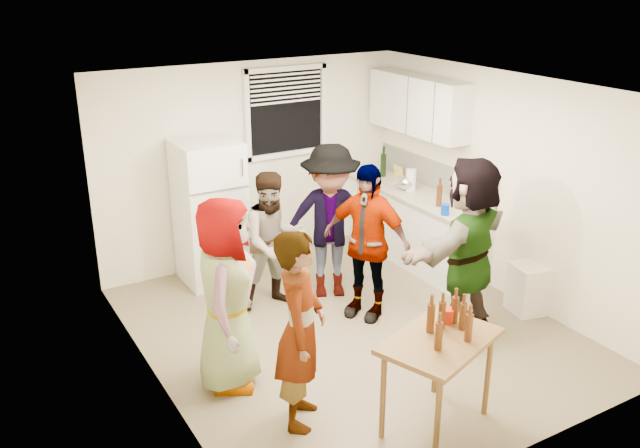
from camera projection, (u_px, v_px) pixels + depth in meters
room at (350, 330)px, 7.02m from camera, size 4.00×4.50×2.50m
window at (286, 112)px, 8.36m from camera, size 1.12×0.10×1.06m
refrigerator at (210, 213)px, 7.88m from camera, size 0.70×0.70×1.70m
counter_lower at (414, 227)px, 8.60m from camera, size 0.60×2.20×0.86m
countertop at (416, 194)px, 8.44m from camera, size 0.64×2.22×0.04m
backsplash at (435, 175)px, 8.51m from camera, size 0.03×2.20×0.36m
upper_cabinets at (418, 105)px, 8.29m from camera, size 0.34×1.60×0.70m
kettle at (406, 190)px, 8.52m from camera, size 0.32×0.29×0.21m
paper_towel at (410, 191)px, 8.50m from camera, size 0.13×0.13×0.28m
wine_bottle at (383, 176)px, 9.09m from camera, size 0.08×0.08×0.30m
beer_bottle_counter at (439, 206)px, 7.94m from camera, size 0.07×0.07×0.26m
blue_cup at (445, 215)px, 7.66m from camera, size 0.10×0.10×0.13m
picture_frame at (398, 171)px, 9.05m from camera, size 0.02×0.18×0.15m
trash_bin at (529, 290)px, 7.33m from camera, size 0.44×0.44×0.54m
serving_table at (434, 424)px, 5.57m from camera, size 1.12×0.92×0.81m
beer_bottle_table at (430, 332)px, 5.38m from camera, size 0.06×0.06×0.24m
red_cup at (448, 323)px, 5.52m from camera, size 0.09×0.09×0.12m
guest_grey at (231, 381)px, 6.15m from camera, size 1.95×1.67×0.56m
guest_stripe at (301, 418)px, 5.64m from camera, size 1.72×1.48×0.40m
guest_back_left at (276, 305)px, 7.55m from camera, size 0.90×1.61×0.58m
guest_back_right at (330, 293)px, 7.81m from camera, size 1.76×2.08×0.66m
guest_black at (364, 313)px, 7.36m from camera, size 1.95×1.69×0.41m
guest_orange at (461, 328)px, 7.05m from camera, size 2.22×2.31×0.55m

